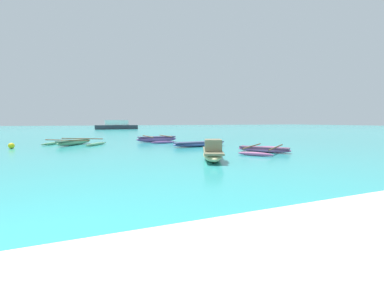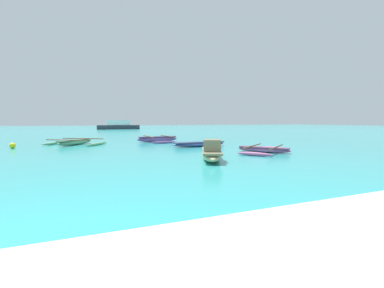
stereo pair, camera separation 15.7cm
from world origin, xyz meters
name	(u,v)px [view 1 (the left image)]	position (x,y,z in m)	size (l,w,h in m)	color
moored_boat_0	(75,142)	(0.76, 18.23, 0.21)	(4.61, 4.31, 0.45)	#6EAB7D
moored_boat_1	(157,139)	(7.13, 18.59, 0.25)	(3.55, 3.54, 0.53)	#824F94
moored_boat_2	(213,153)	(6.86, 7.55, 0.34)	(2.07, 3.31, 0.96)	tan
moored_boat_3	(264,149)	(10.89, 9.07, 0.17)	(4.05, 3.74, 0.36)	#AB568D
moored_boat_4	(199,144)	(8.84, 13.56, 0.19)	(3.97, 0.99, 0.34)	#505B9F
mooring_buoy_0	(11,146)	(-2.92, 16.87, 0.19)	(0.37, 0.37, 0.37)	yellow
distant_ferry	(116,126)	(7.91, 58.11, 0.84)	(9.34, 2.06, 2.06)	#2D333D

